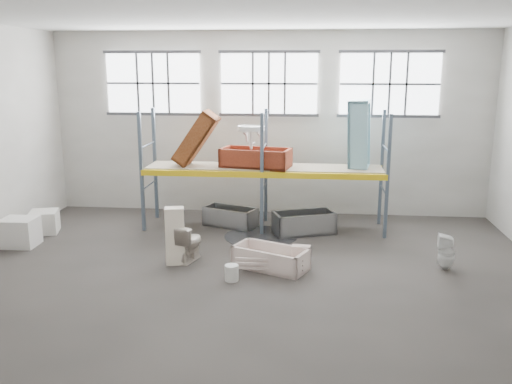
# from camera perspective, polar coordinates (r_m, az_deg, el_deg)

# --- Properties ---
(floor) EXTENTS (12.00, 10.00, 0.10)m
(floor) POSITION_cam_1_polar(r_m,az_deg,el_deg) (10.94, -0.81, -9.23)
(floor) COLOR #4A433F
(floor) RESTS_ON ground
(ceiling) EXTENTS (12.00, 10.00, 0.10)m
(ceiling) POSITION_cam_1_polar(r_m,az_deg,el_deg) (10.14, -0.91, 18.45)
(ceiling) COLOR silver
(ceiling) RESTS_ON ground
(wall_back) EXTENTS (12.00, 0.10, 5.00)m
(wall_back) POSITION_cam_1_polar(r_m,az_deg,el_deg) (15.22, 1.37, 7.10)
(wall_back) COLOR #ACA89E
(wall_back) RESTS_ON ground
(wall_front) EXTENTS (12.00, 0.10, 5.00)m
(wall_front) POSITION_cam_1_polar(r_m,az_deg,el_deg) (5.38, -7.12, -4.54)
(wall_front) COLOR #B4B0A7
(wall_front) RESTS_ON ground
(window_left) EXTENTS (2.60, 0.04, 1.60)m
(window_left) POSITION_cam_1_polar(r_m,az_deg,el_deg) (15.61, -10.66, 11.09)
(window_left) COLOR white
(window_left) RESTS_ON wall_back
(window_mid) EXTENTS (2.60, 0.04, 1.60)m
(window_mid) POSITION_cam_1_polar(r_m,az_deg,el_deg) (15.03, 1.36, 11.23)
(window_mid) COLOR white
(window_mid) RESTS_ON wall_back
(window_right) EXTENTS (2.60, 0.04, 1.60)m
(window_right) POSITION_cam_1_polar(r_m,az_deg,el_deg) (15.12, 13.76, 10.87)
(window_right) COLOR white
(window_right) RESTS_ON wall_back
(rack_upright_la) EXTENTS (0.08, 0.08, 3.00)m
(rack_upright_la) POSITION_cam_1_polar(r_m,az_deg,el_deg) (13.84, -11.86, 2.02)
(rack_upright_la) COLOR slate
(rack_upright_la) RESTS_ON floor
(rack_upright_lb) EXTENTS (0.08, 0.08, 3.00)m
(rack_upright_lb) POSITION_cam_1_polar(r_m,az_deg,el_deg) (14.97, -10.48, 2.91)
(rack_upright_lb) COLOR slate
(rack_upright_lb) RESTS_ON floor
(rack_upright_ma) EXTENTS (0.08, 0.08, 3.00)m
(rack_upright_ma) POSITION_cam_1_polar(r_m,az_deg,el_deg) (13.25, 0.61, 1.80)
(rack_upright_ma) COLOR slate
(rack_upright_ma) RESTS_ON floor
(rack_upright_mb) EXTENTS (0.08, 0.08, 3.00)m
(rack_upright_mb) POSITION_cam_1_polar(r_m,az_deg,el_deg) (14.43, 1.05, 2.75)
(rack_upright_mb) COLOR slate
(rack_upright_mb) RESTS_ON floor
(rack_upright_ra) EXTENTS (0.08, 0.08, 3.00)m
(rack_upright_ra) POSITION_cam_1_polar(r_m,az_deg,el_deg) (13.33, 13.57, 1.49)
(rack_upright_ra) COLOR slate
(rack_upright_ra) RESTS_ON floor
(rack_upright_rb) EXTENTS (0.08, 0.08, 3.00)m
(rack_upright_rb) POSITION_cam_1_polar(r_m,az_deg,el_deg) (14.49, 12.96, 2.46)
(rack_upright_rb) COLOR slate
(rack_upright_rb) RESTS_ON floor
(rack_beam_front) EXTENTS (6.00, 0.10, 0.14)m
(rack_beam_front) POSITION_cam_1_polar(r_m,az_deg,el_deg) (13.25, 0.61, 1.80)
(rack_beam_front) COLOR yellow
(rack_beam_front) RESTS_ON floor
(rack_beam_back) EXTENTS (6.00, 0.10, 0.14)m
(rack_beam_back) POSITION_cam_1_polar(r_m,az_deg,el_deg) (14.43, 1.05, 2.75)
(rack_beam_back) COLOR yellow
(rack_beam_back) RESTS_ON floor
(shelf_deck) EXTENTS (5.90, 1.10, 0.03)m
(shelf_deck) POSITION_cam_1_polar(r_m,az_deg,el_deg) (13.82, 0.84, 2.62)
(shelf_deck) COLOR gray
(shelf_deck) RESTS_ON floor
(wet_patch) EXTENTS (1.80, 1.80, 0.00)m
(wet_patch) POSITION_cam_1_polar(r_m,az_deg,el_deg) (13.44, 0.52, -4.64)
(wet_patch) COLOR black
(wet_patch) RESTS_ON floor
(bathtub_beige) EXTENTS (1.67, 1.26, 0.44)m
(bathtub_beige) POSITION_cam_1_polar(r_m,az_deg,el_deg) (11.36, 1.53, -6.87)
(bathtub_beige) COLOR beige
(bathtub_beige) RESTS_ON floor
(cistern_spare) EXTENTS (0.40, 0.21, 0.37)m
(cistern_spare) POSITION_cam_1_polar(r_m,az_deg,el_deg) (11.44, 4.71, -6.48)
(cistern_spare) COLOR beige
(cistern_spare) RESTS_ON bathtub_beige
(sink_in_tub) EXTENTS (0.50, 0.50, 0.14)m
(sink_in_tub) POSITION_cam_1_polar(r_m,az_deg,el_deg) (11.46, 2.12, -7.02)
(sink_in_tub) COLOR beige
(sink_in_tub) RESTS_ON bathtub_beige
(toilet_beige) EXTENTS (0.67, 0.90, 0.82)m
(toilet_beige) POSITION_cam_1_polar(r_m,az_deg,el_deg) (11.81, -7.10, -5.21)
(toilet_beige) COLOR beige
(toilet_beige) RESTS_ON floor
(cistern_tall) EXTENTS (0.44, 0.34, 1.23)m
(cistern_tall) POSITION_cam_1_polar(r_m,az_deg,el_deg) (11.59, -8.44, -4.56)
(cistern_tall) COLOR #F4E5CA
(cistern_tall) RESTS_ON floor
(toilet_white) EXTENTS (0.39, 0.38, 0.75)m
(toilet_white) POSITION_cam_1_polar(r_m,az_deg,el_deg) (11.89, 19.23, -5.93)
(toilet_white) COLOR white
(toilet_white) RESTS_ON floor
(steel_tub_left) EXTENTS (1.48, 1.07, 0.49)m
(steel_tub_left) POSITION_cam_1_polar(r_m,az_deg,el_deg) (14.24, -2.69, -2.58)
(steel_tub_left) COLOR #B2B6BA
(steel_tub_left) RESTS_ON floor
(steel_tub_right) EXTENTS (1.64, 1.17, 0.55)m
(steel_tub_right) POSITION_cam_1_polar(r_m,az_deg,el_deg) (13.65, 5.03, -3.21)
(steel_tub_right) COLOR #A2A5A9
(steel_tub_right) RESTS_ON floor
(rust_tub_flat) EXTENTS (1.84, 1.12, 0.48)m
(rust_tub_flat) POSITION_cam_1_polar(r_m,az_deg,el_deg) (13.74, -0.02, 3.57)
(rust_tub_flat) COLOR maroon
(rust_tub_flat) RESTS_ON shelf_deck
(rust_tub_tilted) EXTENTS (1.20, 0.72, 1.44)m
(rust_tub_tilted) POSITION_cam_1_polar(r_m,az_deg,el_deg) (13.89, -6.24, 5.58)
(rust_tub_tilted) COLOR brown
(rust_tub_tilted) RESTS_ON shelf_deck
(sink_on_shelf) EXTENTS (0.76, 0.64, 0.59)m
(sink_on_shelf) POSITION_cam_1_polar(r_m,az_deg,el_deg) (13.56, -0.50, 4.62)
(sink_on_shelf) COLOR silver
(sink_on_shelf) RESTS_ON rust_tub_flat
(blue_tub_upright) EXTENTS (0.68, 0.89, 1.74)m
(blue_tub_upright) POSITION_cam_1_polar(r_m,az_deg,el_deg) (13.91, 10.70, 5.86)
(blue_tub_upright) COLOR #84B9C8
(blue_tub_upright) RESTS_ON shelf_deck
(bucket) EXTENTS (0.36, 0.36, 0.32)m
(bucket) POSITION_cam_1_polar(r_m,az_deg,el_deg) (10.77, -2.55, -8.42)
(bucket) COLOR silver
(bucket) RESTS_ON floor
(carton_near) EXTENTS (0.78, 0.68, 0.66)m
(carton_near) POSITION_cam_1_polar(r_m,az_deg,el_deg) (13.81, -23.41, -3.86)
(carton_near) COLOR silver
(carton_near) RESTS_ON floor
(carton_far) EXTENTS (0.81, 0.81, 0.55)m
(carton_far) POSITION_cam_1_polar(r_m,az_deg,el_deg) (14.67, -21.22, -2.92)
(carton_far) COLOR silver
(carton_far) RESTS_ON floor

